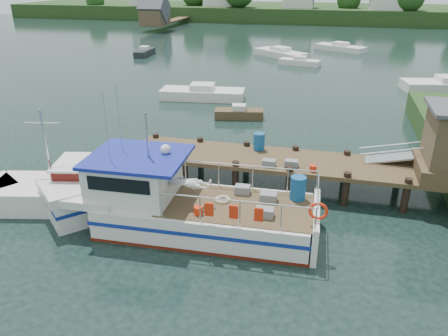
% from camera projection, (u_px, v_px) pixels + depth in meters
% --- Properties ---
extents(ground_plane, '(160.00, 160.00, 0.00)m').
position_uv_depth(ground_plane, '(251.00, 182.00, 21.73)').
color(ground_plane, black).
extents(far_shore, '(140.00, 42.55, 9.22)m').
position_uv_depth(far_shore, '(324.00, 10.00, 93.75)').
color(far_shore, '#243F1A').
rests_on(far_shore, ground).
extents(dock, '(16.60, 3.00, 4.78)m').
position_uv_depth(dock, '(396.00, 152.00, 19.37)').
color(dock, '#4F3C25').
rests_on(dock, ground).
extents(lobster_boat, '(12.06, 3.89, 5.72)m').
position_uv_depth(lobster_boat, '(171.00, 204.00, 17.51)').
color(lobster_boat, silver).
rests_on(lobster_boat, ground).
extents(work_boat, '(8.47, 4.05, 4.43)m').
position_uv_depth(work_boat, '(64.00, 191.00, 19.31)').
color(work_boat, silver).
rests_on(work_boat, ground).
extents(moored_rowboat, '(3.59, 1.83, 1.00)m').
position_uv_depth(moored_rowboat, '(239.00, 113.00, 31.07)').
color(moored_rowboat, '#4F3C25').
rests_on(moored_rowboat, ground).
extents(moored_far, '(6.91, 5.20, 1.13)m').
position_uv_depth(moored_far, '(340.00, 48.00, 57.91)').
color(moored_far, silver).
rests_on(moored_far, ground).
extents(moored_a, '(7.02, 3.09, 1.25)m').
position_uv_depth(moored_a, '(203.00, 93.00, 35.81)').
color(moored_a, silver).
rests_on(moored_a, ground).
extents(moored_b, '(4.75, 2.41, 1.00)m').
position_uv_depth(moored_b, '(300.00, 62.00, 48.92)').
color(moored_b, silver).
rests_on(moored_b, ground).
extents(moored_d, '(7.20, 6.41, 1.23)m').
position_uv_depth(moored_d, '(280.00, 53.00, 53.60)').
color(moored_d, silver).
rests_on(moored_d, ground).
extents(moored_e, '(1.65, 4.25, 1.15)m').
position_uv_depth(moored_e, '(145.00, 52.00, 54.58)').
color(moored_e, black).
rests_on(moored_e, ground).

